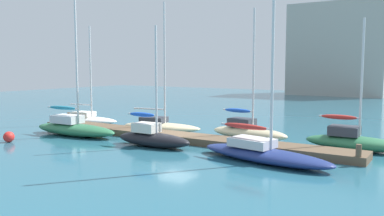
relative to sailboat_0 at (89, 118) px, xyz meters
name	(u,v)px	position (x,y,z in m)	size (l,w,h in m)	color
ground_plane	(176,140)	(10.96, -2.42, -0.45)	(120.00, 120.00, 0.00)	#286075
dock_pier	(176,137)	(10.96, -2.42, -0.22)	(24.12, 2.03, 0.45)	brown
dock_piling_near_end	(69,119)	(-0.70, -1.55, 0.09)	(0.28, 0.28, 1.08)	brown
dock_piling_far_end	(358,155)	(22.62, -3.28, 0.09)	(0.28, 0.28, 1.08)	brown
sailboat_0	(89,118)	(0.00, 0.00, 0.00)	(5.87, 2.69, 8.37)	white
sailboat_1	(74,127)	(3.76, -4.90, 0.19)	(7.30, 2.28, 10.86)	#2D7047
sailboat_2	(160,125)	(7.79, 0.04, 0.04)	(6.65, 2.96, 9.71)	beige
sailboat_3	(152,137)	(10.97, -5.00, 0.16)	(5.25, 1.74, 7.36)	black
sailboat_4	(248,130)	(14.90, 0.47, 0.16)	(5.70, 2.19, 8.76)	beige
sailboat_5	(263,151)	(18.26, -5.05, 0.12)	(7.80, 3.31, 12.23)	navy
sailboat_6	(353,140)	(21.62, 0.54, 0.14)	(5.66, 1.89, 7.70)	#2D7047
mooring_buoy_orange	(158,121)	(5.40, 2.82, -0.17)	(0.56, 0.56, 0.56)	orange
mooring_buoy_red	(9,137)	(2.18, -8.93, -0.09)	(0.71, 0.71, 0.71)	red
harbor_building_distant	(338,50)	(9.88, 48.73, 7.43)	(15.89, 8.80, 15.76)	#ADA89E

